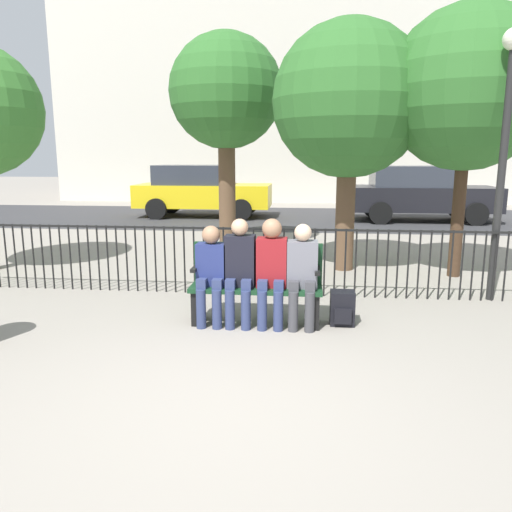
% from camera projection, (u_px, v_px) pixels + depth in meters
% --- Properties ---
extents(ground_plane, '(80.00, 80.00, 0.00)m').
position_uv_depth(ground_plane, '(230.00, 408.00, 3.87)').
color(ground_plane, gray).
extents(park_bench, '(1.51, 0.45, 0.92)m').
position_uv_depth(park_bench, '(257.00, 281.00, 5.79)').
color(park_bench, '#14381E').
rests_on(park_bench, ground).
extents(seated_person_0, '(0.34, 0.39, 1.14)m').
position_uv_depth(seated_person_0, '(211.00, 270.00, 5.68)').
color(seated_person_0, navy).
rests_on(seated_person_0, ground).
extents(seated_person_1, '(0.34, 0.39, 1.23)m').
position_uv_depth(seated_person_1, '(240.00, 267.00, 5.64)').
color(seated_person_1, navy).
rests_on(seated_person_1, ground).
extents(seated_person_2, '(0.34, 0.39, 1.23)m').
position_uv_depth(seated_person_2, '(271.00, 266.00, 5.61)').
color(seated_person_2, navy).
rests_on(seated_person_2, ground).
extents(seated_person_3, '(0.34, 0.39, 1.18)m').
position_uv_depth(seated_person_3, '(302.00, 271.00, 5.58)').
color(seated_person_3, '#3D3D42').
rests_on(seated_person_3, ground).
extents(backpack, '(0.28, 0.28, 0.39)m').
position_uv_depth(backpack, '(342.00, 308.00, 5.74)').
color(backpack, black).
rests_on(backpack, ground).
extents(fence_railing, '(9.01, 0.03, 0.95)m').
position_uv_depth(fence_railing, '(264.00, 256.00, 6.90)').
color(fence_railing, black).
rests_on(fence_railing, ground).
extents(tree_1, '(2.46, 2.46, 4.14)m').
position_uv_depth(tree_1, '(468.00, 89.00, 7.51)').
color(tree_1, '#422D1E').
rests_on(tree_1, ground).
extents(tree_2, '(2.29, 2.29, 4.33)m').
position_uv_depth(tree_2, '(226.00, 94.00, 10.02)').
color(tree_2, brown).
rests_on(tree_2, ground).
extents(tree_3, '(2.49, 2.49, 4.04)m').
position_uv_depth(tree_3, '(349.00, 102.00, 8.02)').
color(tree_3, brown).
rests_on(tree_3, ground).
extents(lamp_post, '(0.28, 0.28, 3.46)m').
position_uv_depth(lamp_post, '(506.00, 124.00, 6.31)').
color(lamp_post, black).
rests_on(lamp_post, ground).
extents(street_surface, '(24.00, 6.00, 0.01)m').
position_uv_depth(street_surface, '(288.00, 218.00, 15.57)').
color(street_surface, '#333335').
rests_on(street_surface, ground).
extents(parked_car_0, '(4.20, 1.94, 1.62)m').
position_uv_depth(parked_car_0, '(201.00, 190.00, 15.76)').
color(parked_car_0, yellow).
rests_on(parked_car_0, ground).
extents(parked_car_1, '(4.20, 1.94, 1.62)m').
position_uv_depth(parked_car_1, '(419.00, 192.00, 14.69)').
color(parked_car_1, black).
rests_on(parked_car_1, ground).
extents(building_facade, '(20.00, 6.00, 14.00)m').
position_uv_depth(building_facade, '(297.00, 38.00, 21.98)').
color(building_facade, beige).
rests_on(building_facade, ground).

